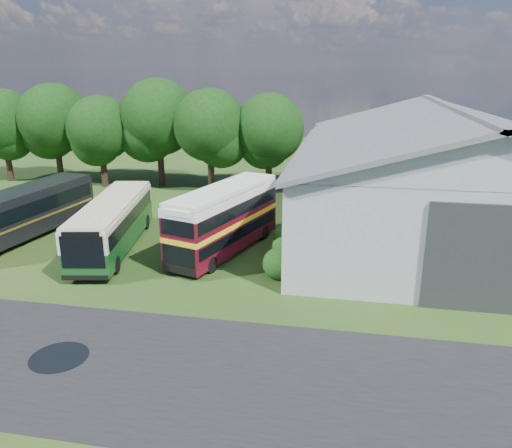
% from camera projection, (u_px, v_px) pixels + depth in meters
% --- Properties ---
extents(ground, '(120.00, 120.00, 0.00)m').
position_uv_depth(ground, '(130.00, 323.00, 21.42)').
color(ground, '#1B3711').
rests_on(ground, ground).
extents(asphalt_road, '(60.00, 8.00, 0.02)m').
position_uv_depth(asphalt_road, '(172.00, 371.00, 18.08)').
color(asphalt_road, black).
rests_on(asphalt_road, ground).
extents(puddle, '(2.20, 2.20, 0.01)m').
position_uv_depth(puddle, '(59.00, 358.00, 18.88)').
color(puddle, black).
rests_on(puddle, ground).
extents(storage_shed, '(18.80, 24.80, 8.15)m').
position_uv_depth(storage_shed, '(444.00, 168.00, 32.46)').
color(storage_shed, gray).
rests_on(storage_shed, ground).
extents(tree_far_left, '(6.12, 6.12, 8.64)m').
position_uv_depth(tree_far_left, '(3.00, 122.00, 46.29)').
color(tree_far_left, black).
rests_on(tree_far_left, ground).
extents(tree_left_a, '(6.46, 6.46, 9.12)m').
position_uv_depth(tree_left_a, '(54.00, 119.00, 45.78)').
color(tree_left_a, black).
rests_on(tree_left_a, ground).
extents(tree_left_b, '(5.78, 5.78, 8.16)m').
position_uv_depth(tree_left_b, '(100.00, 128.00, 44.14)').
color(tree_left_b, black).
rests_on(tree_left_b, ground).
extents(tree_mid, '(6.80, 6.80, 9.60)m').
position_uv_depth(tree_mid, '(158.00, 117.00, 44.19)').
color(tree_mid, black).
rests_on(tree_mid, ground).
extents(tree_right_a, '(6.26, 6.26, 8.83)m').
position_uv_depth(tree_right_a, '(210.00, 125.00, 42.51)').
color(tree_right_a, black).
rests_on(tree_right_a, ground).
extents(tree_right_b, '(5.98, 5.98, 8.45)m').
position_uv_depth(tree_right_b, '(269.00, 129.00, 42.45)').
color(tree_right_b, black).
rests_on(tree_right_b, ground).
extents(shrub_front, '(1.70, 1.70, 1.70)m').
position_uv_depth(shrub_front, '(279.00, 277.00, 26.05)').
color(shrub_front, '#194714').
rests_on(shrub_front, ground).
extents(shrub_mid, '(1.60, 1.60, 1.60)m').
position_uv_depth(shrub_mid, '(284.00, 263.00, 27.92)').
color(shrub_mid, '#194714').
rests_on(shrub_mid, ground).
extents(shrub_back, '(1.80, 1.80, 1.80)m').
position_uv_depth(shrub_back, '(288.00, 251.00, 29.79)').
color(shrub_back, '#194714').
rests_on(shrub_back, ground).
extents(bus_green_single, '(4.44, 11.05, 2.97)m').
position_uv_depth(bus_green_single, '(113.00, 224.00, 29.69)').
color(bus_green_single, black).
rests_on(bus_green_single, ground).
extents(bus_maroon_double, '(4.92, 9.38, 3.91)m').
position_uv_depth(bus_maroon_double, '(225.00, 220.00, 29.09)').
color(bus_maroon_double, black).
rests_on(bus_maroon_double, ground).
extents(bus_dark_single, '(4.11, 11.53, 3.11)m').
position_uv_depth(bus_dark_single, '(22.00, 213.00, 31.56)').
color(bus_dark_single, black).
rests_on(bus_dark_single, ground).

